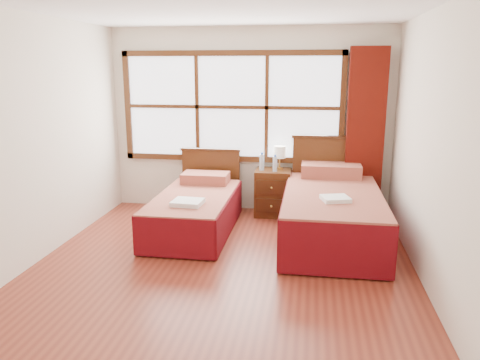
# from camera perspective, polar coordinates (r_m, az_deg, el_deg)

# --- Properties ---
(floor) EXTENTS (4.50, 4.50, 0.00)m
(floor) POSITION_cam_1_polar(r_m,az_deg,el_deg) (4.92, -2.46, -11.08)
(floor) COLOR maroon
(floor) RESTS_ON ground
(ceiling) EXTENTS (4.50, 4.50, 0.00)m
(ceiling) POSITION_cam_1_polar(r_m,az_deg,el_deg) (4.50, -2.82, 20.58)
(ceiling) COLOR white
(ceiling) RESTS_ON wall_back
(wall_back) EXTENTS (4.00, 0.00, 4.00)m
(wall_back) POSITION_cam_1_polar(r_m,az_deg,el_deg) (6.73, 1.16, 7.19)
(wall_back) COLOR silver
(wall_back) RESTS_ON floor
(wall_left) EXTENTS (0.00, 4.50, 4.50)m
(wall_left) POSITION_cam_1_polar(r_m,az_deg,el_deg) (5.30, -24.42, 4.22)
(wall_left) COLOR silver
(wall_left) RESTS_ON floor
(wall_right) EXTENTS (0.00, 4.50, 4.50)m
(wall_right) POSITION_cam_1_polar(r_m,az_deg,el_deg) (4.58, 22.76, 3.09)
(wall_right) COLOR silver
(wall_right) RESTS_ON floor
(window) EXTENTS (3.16, 0.06, 1.56)m
(window) POSITION_cam_1_polar(r_m,az_deg,el_deg) (6.71, -1.02, 8.88)
(window) COLOR white
(window) RESTS_ON wall_back
(curtain) EXTENTS (0.50, 0.16, 2.30)m
(curtain) POSITION_cam_1_polar(r_m,az_deg,el_deg) (6.59, 14.98, 5.45)
(curtain) COLOR #581008
(curtain) RESTS_ON wall_back
(bed_left) EXTENTS (0.94, 1.96, 0.91)m
(bed_left) POSITION_cam_1_polar(r_m,az_deg,el_deg) (6.03, -5.42, -3.58)
(bed_left) COLOR #381C0B
(bed_left) RESTS_ON floor
(bed_right) EXTENTS (1.16, 2.25, 1.13)m
(bed_right) POSITION_cam_1_polar(r_m,az_deg,el_deg) (5.84, 11.12, -3.67)
(bed_right) COLOR #381C0B
(bed_right) RESTS_ON floor
(nightstand) EXTENTS (0.49, 0.48, 0.65)m
(nightstand) POSITION_cam_1_polar(r_m,az_deg,el_deg) (6.62, 4.04, -1.54)
(nightstand) COLOR #48250F
(nightstand) RESTS_ON floor
(towels_left) EXTENTS (0.36, 0.32, 0.05)m
(towels_left) POSITION_cam_1_polar(r_m,az_deg,el_deg) (5.50, -6.40, -2.73)
(towels_left) COLOR white
(towels_left) RESTS_ON bed_left
(towels_right) EXTENTS (0.36, 0.33, 0.05)m
(towels_right) POSITION_cam_1_polar(r_m,az_deg,el_deg) (5.31, 11.55, -2.24)
(towels_right) COLOR white
(towels_right) RESTS_ON bed_right
(lamp) EXTENTS (0.17, 0.17, 0.32)m
(lamp) POSITION_cam_1_polar(r_m,az_deg,el_deg) (6.59, 4.86, 3.33)
(lamp) COLOR #BF8F3D
(lamp) RESTS_ON nightstand
(bottle_near) EXTENTS (0.07, 0.07, 0.26)m
(bottle_near) POSITION_cam_1_polar(r_m,az_deg,el_deg) (6.49, 2.69, 2.20)
(bottle_near) COLOR #A7C1D6
(bottle_near) RESTS_ON nightstand
(bottle_far) EXTENTS (0.06, 0.06, 0.23)m
(bottle_far) POSITION_cam_1_polar(r_m,az_deg,el_deg) (6.43, 4.29, 1.97)
(bottle_far) COLOR #A7C1D6
(bottle_far) RESTS_ON nightstand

